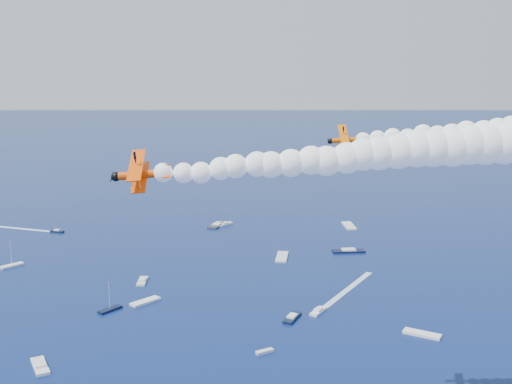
{
  "coord_description": "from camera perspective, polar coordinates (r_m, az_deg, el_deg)",
  "views": [
    {
      "loc": [
        -2.9,
        -91.18,
        69.99
      ],
      "look_at": [
        -0.76,
        8.81,
        49.84
      ],
      "focal_mm": 44.25,
      "sensor_mm": 36.0,
      "label": 1
    }
  ],
  "objects": [
    {
      "name": "biplane_trail",
      "position": [
        90.72,
        -10.24,
        1.56
      ],
      "size": [
        9.33,
        11.18,
        9.04
      ],
      "primitive_type": null,
      "rotation": [
        -0.33,
        0.07,
        3.18
      ],
      "color": "#FF4C05"
    },
    {
      "name": "boat_wakes",
      "position": [
        248.21,
        -15.82,
        -5.43
      ],
      "size": [
        176.04,
        103.57,
        0.04
      ],
      "color": "white",
      "rests_on": "ground"
    },
    {
      "name": "spectator_boats",
      "position": [
        214.68,
        0.69,
        -7.54
      ],
      "size": [
        238.72,
        157.2,
        0.7
      ],
      "color": "white",
      "rests_on": "ground"
    },
    {
      "name": "smoke_trail_trail",
      "position": [
        93.01,
        12.0,
        3.45
      ],
      "size": [
        72.55,
        12.69,
        12.77
      ],
      "primitive_type": null,
      "rotation": [
        0.0,
        0.0,
        3.18
      ],
      "color": "white"
    },
    {
      "name": "biplane_lead",
      "position": [
        113.97,
        8.16,
        4.68
      ],
      "size": [
        7.09,
        8.76,
        7.17
      ],
      "primitive_type": null,
      "rotation": [
        -0.38,
        0.07,
        3.07
      ],
      "color": "#E55F04"
    }
  ]
}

